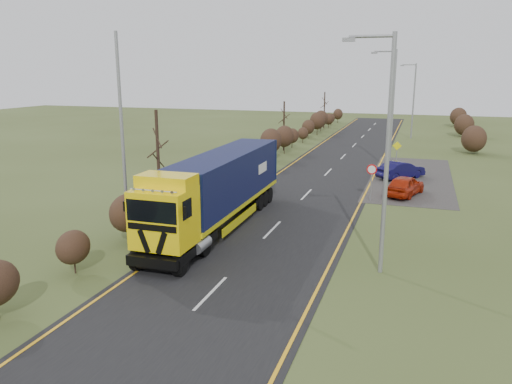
{
  "coord_description": "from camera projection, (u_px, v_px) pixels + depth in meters",
  "views": [
    {
      "loc": [
        7.0,
        -19.72,
        8.05
      ],
      "look_at": [
        -1.03,
        4.44,
        1.86
      ],
      "focal_mm": 35.0,
      "sensor_mm": 36.0,
      "label": 1
    }
  ],
  "objects": [
    {
      "name": "lorry",
      "position": [
        218.0,
        187.0,
        25.81
      ],
      "size": [
        2.75,
        14.11,
        3.93
      ],
      "rotation": [
        0.0,
        0.0,
        0.01
      ],
      "color": "black",
      "rests_on": "ground"
    },
    {
      "name": "car_red_hatchback",
      "position": [
        405.0,
        186.0,
        32.97
      ],
      "size": [
        2.7,
        4.26,
        1.35
      ],
      "primitive_type": "imported",
      "rotation": [
        0.0,
        0.0,
        2.84
      ],
      "color": "#A92108",
      "rests_on": "ground"
    },
    {
      "name": "left_pole",
      "position": [
        122.0,
        138.0,
        23.9
      ],
      "size": [
        0.16,
        0.16,
        9.84
      ],
      "primitive_type": "cylinder",
      "color": "gray",
      "rests_on": "ground"
    },
    {
      "name": "layby",
      "position": [
        411.0,
        177.0,
        38.67
      ],
      "size": [
        6.0,
        18.0,
        0.02
      ],
      "primitive_type": "cube",
      "color": "#312E2C",
      "rests_on": "ground"
    },
    {
      "name": "streetlight_near",
      "position": [
        385.0,
        146.0,
        19.34
      ],
      "size": [
        2.01,
        0.19,
        9.47
      ],
      "color": "gray",
      "rests_on": "ground"
    },
    {
      "name": "car_blue_sedan",
      "position": [
        401.0,
        170.0,
        38.16
      ],
      "size": [
        3.65,
        3.99,
        1.32
      ],
      "primitive_type": "imported",
      "rotation": [
        0.0,
        0.0,
        2.45
      ],
      "color": "#0D0A37",
      "rests_on": "ground"
    },
    {
      "name": "hedgerow",
      "position": [
        198.0,
        177.0,
        30.96
      ],
      "size": [
        2.24,
        102.04,
        6.05
      ],
      "color": "black",
      "rests_on": "ground"
    },
    {
      "name": "warning_board",
      "position": [
        397.0,
        150.0,
        43.84
      ],
      "size": [
        0.78,
        0.11,
        2.05
      ],
      "color": "gray",
      "rests_on": "ground"
    },
    {
      "name": "road",
      "position": [
        299.0,
        202.0,
        31.45
      ],
      "size": [
        8.0,
        120.0,
        0.02
      ],
      "primitive_type": "cube",
      "color": "black",
      "rests_on": "ground"
    },
    {
      "name": "ground",
      "position": [
        247.0,
        257.0,
        22.23
      ],
      "size": [
        160.0,
        160.0,
        0.0
      ],
      "primitive_type": "plane",
      "color": "#3D491F",
      "rests_on": "ground"
    },
    {
      "name": "lane_markings",
      "position": [
        298.0,
        203.0,
        31.16
      ],
      "size": [
        7.52,
        116.0,
        0.01
      ],
      "color": "#EDA716",
      "rests_on": "road"
    },
    {
      "name": "speed_sign",
      "position": [
        372.0,
        175.0,
        31.48
      ],
      "size": [
        0.65,
        0.1,
        2.35
      ],
      "color": "gray",
      "rests_on": "ground"
    },
    {
      "name": "streetlight_far",
      "position": [
        413.0,
        98.0,
        60.12
      ],
      "size": [
        1.9,
        0.18,
        8.93
      ],
      "color": "gray",
      "rests_on": "ground"
    },
    {
      "name": "streetlight_mid",
      "position": [
        391.0,
        104.0,
        40.92
      ],
      "size": [
        2.07,
        0.2,
        9.75
      ],
      "color": "gray",
      "rests_on": "ground"
    }
  ]
}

